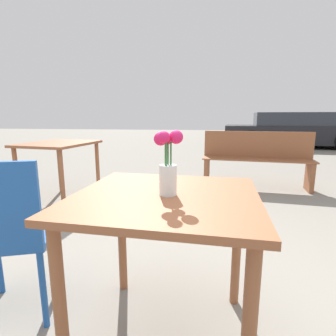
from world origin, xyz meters
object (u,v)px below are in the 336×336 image
(flower_vase, at_px, (168,166))
(parked_car, at_px, (291,130))
(table_back, at_px, (59,152))
(bench_near, at_px, (257,157))
(table_front, at_px, (166,219))
(cafe_chair, at_px, (7,231))

(flower_vase, height_order, parked_car, parked_car)
(table_back, bearing_deg, parked_car, 54.67)
(bench_near, bearing_deg, parked_car, 68.48)
(table_front, height_order, parked_car, parked_car)
(parked_car, bearing_deg, cafe_chair, -114.89)
(table_back, relative_size, parked_car, 0.20)
(bench_near, xyz_separation_m, table_back, (-2.60, -1.08, 0.18))
(table_front, distance_m, table_back, 2.51)
(flower_vase, distance_m, bench_near, 3.19)
(flower_vase, bearing_deg, parked_car, 69.76)
(flower_vase, bearing_deg, cafe_chair, 178.18)
(cafe_chair, bearing_deg, table_front, -0.94)
(bench_near, height_order, table_back, bench_near)
(table_front, xyz_separation_m, table_back, (-1.62, 1.92, 0.02))
(table_front, bearing_deg, table_back, 130.21)
(table_back, bearing_deg, cafe_chair, -67.13)
(bench_near, bearing_deg, table_front, -107.96)
(cafe_chair, xyz_separation_m, bench_near, (1.79, 2.99, -0.05))
(parked_car, bearing_deg, table_front, -110.33)
(cafe_chair, distance_m, table_back, 2.07)
(flower_vase, distance_m, parked_car, 9.42)
(cafe_chair, relative_size, table_back, 0.91)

